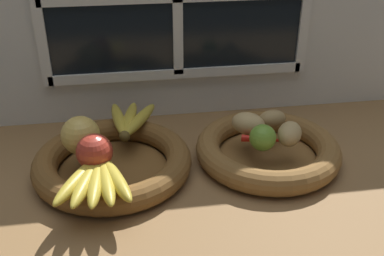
{
  "coord_description": "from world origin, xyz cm",
  "views": [
    {
      "loc": [
        -13.14,
        -78.42,
        53.59
      ],
      "look_at": [
        -0.37,
        3.0,
        9.3
      ],
      "focal_mm": 41.99,
      "sensor_mm": 36.0,
      "label": 1
    }
  ],
  "objects": [
    {
      "name": "potato_back",
      "position": [
        18.68,
        7.74,
        7.44
      ],
      "size": [
        7.19,
        5.58,
        4.28
      ],
      "primitive_type": "ellipsoid",
      "rotation": [
        0.0,
        0.0,
        3.33
      ],
      "color": "#A38451",
      "rests_on": "fruit_bowl_right"
    },
    {
      "name": "banana_bunch_back",
      "position": [
        -13.18,
        14.08,
        6.62
      ],
      "size": [
        12.07,
        17.68,
        2.65
      ],
      "color": "gold",
      "rests_on": "fruit_bowl_left"
    },
    {
      "name": "apple_golden_left",
      "position": [
        -23.18,
        3.47,
        9.26
      ],
      "size": [
        7.93,
        7.93,
        7.93
      ],
      "primitive_type": "sphere",
      "color": "#DBB756",
      "rests_on": "fruit_bowl_left"
    },
    {
      "name": "fruit_bowl_left",
      "position": [
        -17.27,
        3.0,
        2.47
      ],
      "size": [
        33.31,
        33.31,
        5.3
      ],
      "color": "brown",
      "rests_on": "ground_plane"
    },
    {
      "name": "ground_plane",
      "position": [
        0.0,
        0.0,
        -1.5
      ],
      "size": [
        140.0,
        90.0,
        3.0
      ],
      "primitive_type": "cube",
      "color": "olive"
    },
    {
      "name": "potato_small",
      "position": [
        19.97,
        -0.45,
        7.8
      ],
      "size": [
        7.87,
        8.52,
        5.01
      ],
      "primitive_type": "ellipsoid",
      "rotation": [
        0.0,
        0.0,
        1.01
      ],
      "color": "tan",
      "rests_on": "fruit_bowl_right"
    },
    {
      "name": "banana_bunch_front",
      "position": [
        -19.87,
        -8.89,
        6.71
      ],
      "size": [
        15.42,
        17.78,
        2.84
      ],
      "color": "gold",
      "rests_on": "fruit_bowl_left"
    },
    {
      "name": "apple_red_front",
      "position": [
        -20.24,
        -2.8,
        8.85
      ],
      "size": [
        7.1,
        7.1,
        7.1
      ],
      "primitive_type": "sphere",
      "color": "#B73828",
      "rests_on": "fruit_bowl_left"
    },
    {
      "name": "lime_near",
      "position": [
        13.74,
        -1.18,
        8.09
      ],
      "size": [
        5.58,
        5.58,
        5.58
      ],
      "primitive_type": "sphere",
      "color": "#6B9E33",
      "rests_on": "fruit_bowl_right"
    },
    {
      "name": "potato_oblong",
      "position": [
        12.64,
        6.02,
        7.72
      ],
      "size": [
        9.42,
        9.07,
        4.84
      ],
      "primitive_type": "ellipsoid",
      "rotation": [
        0.0,
        0.0,
        2.48
      ],
      "color": "tan",
      "rests_on": "fruit_bowl_right"
    },
    {
      "name": "back_wall",
      "position": [
        0.0,
        29.77,
        27.88
      ],
      "size": [
        140.0,
        4.6,
        55.0
      ],
      "color": "silver",
      "rests_on": "ground_plane"
    },
    {
      "name": "chili_pepper",
      "position": [
        16.47,
        0.89,
        6.1
      ],
      "size": [
        12.73,
        5.28,
        1.61
      ],
      "primitive_type": "cone",
      "rotation": [
        0.0,
        1.57,
        -0.3
      ],
      "color": "red",
      "rests_on": "fruit_bowl_right"
    },
    {
      "name": "fruit_bowl_right",
      "position": [
        16.52,
        3.0,
        2.47
      ],
      "size": [
        31.82,
        31.82,
        5.3
      ],
      "color": "brown",
      "rests_on": "ground_plane"
    }
  ]
}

